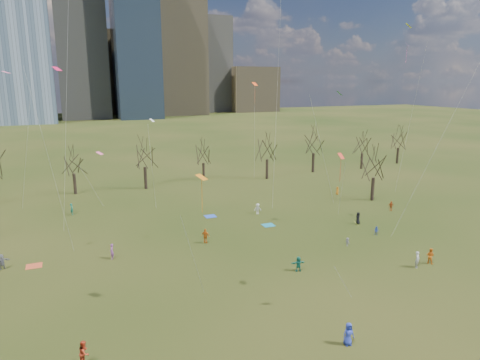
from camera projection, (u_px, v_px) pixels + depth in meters
name	position (u px, v px, depth m)	size (l,w,h in m)	color
ground	(284.00, 269.00, 44.51)	(500.00, 500.00, 0.00)	black
downtown_skyline	(91.00, 42.00, 224.47)	(212.50, 78.00, 118.00)	slate
bare_tree_row	(186.00, 156.00, 76.61)	(113.04, 29.80, 9.50)	black
blanket_teal	(268.00, 225.00, 58.14)	(1.60, 1.50, 0.03)	teal
blanket_navy	(210.00, 216.00, 61.97)	(1.60, 1.50, 0.03)	blue
blanket_crimson	(34.00, 266.00, 45.29)	(1.60, 1.50, 0.03)	#C44927
person_0	(348.00, 334.00, 31.57)	(0.87, 0.57, 1.78)	#2A3CB7
person_1	(417.00, 260.00, 44.78)	(0.65, 0.42, 1.77)	silver
person_2	(84.00, 353.00, 29.35)	(0.89, 0.70, 1.84)	#BB351A
person_3	(347.00, 242.00, 50.75)	(0.66, 0.38, 1.02)	slate
person_4	(206.00, 236.00, 51.53)	(1.07, 0.45, 1.82)	orange
person_5	(298.00, 264.00, 43.92)	(1.49, 0.48, 1.61)	#197461
person_6	(358.00, 218.00, 58.44)	(0.82, 0.54, 1.68)	black
person_7	(112.00, 251.00, 46.95)	(0.63, 0.42, 1.74)	#8F4891
person_8	(376.00, 231.00, 54.28)	(0.56, 0.44, 1.16)	#2741AC
person_9	(258.00, 209.00, 62.95)	(1.03, 0.59, 1.59)	silver
person_10	(391.00, 206.00, 64.54)	(0.87, 0.36, 1.49)	#C2531B
person_11	(2.00, 262.00, 44.42)	(1.51, 0.48, 1.63)	slate
person_12	(337.00, 191.00, 73.87)	(0.67, 0.43, 1.37)	orange
person_13	(72.00, 209.00, 62.61)	(0.62, 0.41, 1.70)	#19705C
person_14	(430.00, 256.00, 45.80)	(0.84, 0.65, 1.72)	orange
kites_airborne	(238.00, 130.00, 52.39)	(60.77, 51.69, 36.63)	orange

